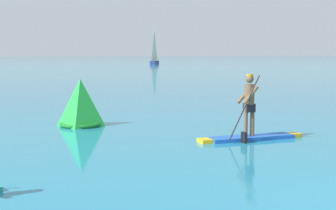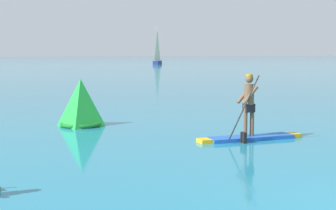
# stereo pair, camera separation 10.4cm
# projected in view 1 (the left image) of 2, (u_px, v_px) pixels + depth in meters

# --- Properties ---
(paddleboarder_mid_center) EXTENTS (2.96, 0.91, 1.76)m
(paddleboarder_mid_center) POSITION_uv_depth(u_px,v_px,m) (250.00, 124.00, 13.14)
(paddleboarder_mid_center) COLOR blue
(paddleboarder_mid_center) RESTS_ON ground
(race_marker_buoy) EXTENTS (1.39, 1.39, 1.47)m
(race_marker_buoy) POSITION_uv_depth(u_px,v_px,m) (81.00, 105.00, 15.53)
(race_marker_buoy) COLOR green
(race_marker_buoy) RESTS_ON ground
(sailboat_right_horizon) EXTENTS (2.46, 4.02, 6.75)m
(sailboat_right_horizon) POSITION_uv_depth(u_px,v_px,m) (154.00, 58.00, 88.63)
(sailboat_right_horizon) COLOR navy
(sailboat_right_horizon) RESTS_ON ground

